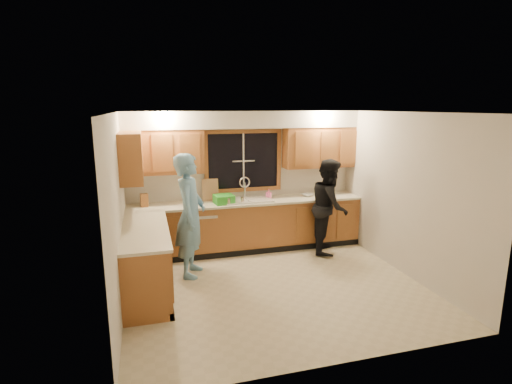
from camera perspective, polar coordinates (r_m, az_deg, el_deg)
floor at (r=6.02m, az=2.71°, el=-13.24°), size 4.20×4.20×0.00m
ceiling at (r=5.44m, az=2.98°, el=11.30°), size 4.20×4.20×0.00m
wall_back at (r=7.38m, az=-1.82°, el=1.77°), size 4.20×0.00×4.20m
wall_left at (r=5.34m, az=-19.12°, el=-2.96°), size 0.00×3.80×3.80m
wall_right at (r=6.56m, az=20.53°, el=-0.33°), size 0.00×3.80×3.80m
base_cabinets_back at (r=7.29m, az=-1.21°, el=-4.91°), size 4.20×0.60×0.88m
base_cabinets_left at (r=5.91m, az=-15.44°, el=-9.55°), size 0.60×1.90×0.88m
countertop_back at (r=7.16m, az=-1.20°, el=-1.42°), size 4.20×0.63×0.04m
countertop_left at (r=5.76m, az=-15.55°, el=-5.28°), size 0.63×1.90×0.04m
upper_cabinets_left at (r=6.94m, az=-13.08°, el=5.60°), size 1.35×0.33×0.75m
upper_cabinets_right at (r=7.61m, az=8.99°, el=6.32°), size 1.35×0.33×0.75m
upper_cabinets_return at (r=6.32m, az=-17.43°, el=4.74°), size 0.33×0.90×0.75m
soffit at (r=7.10m, az=-1.54°, el=10.30°), size 4.20×0.35×0.30m
window_frame at (r=7.32m, az=-1.82°, el=4.46°), size 1.44×0.03×1.14m
sink at (r=7.18m, az=-1.24°, el=-1.66°), size 0.86×0.52×0.57m
dishwasher at (r=7.14m, az=-7.84°, el=-5.66°), size 0.60×0.56×0.82m
stove at (r=5.38m, az=-15.39°, el=-11.65°), size 0.58×0.75×0.90m
man at (r=6.16m, az=-9.37°, el=-3.34°), size 0.64×0.80×1.90m
woman at (r=7.20m, az=10.47°, el=-2.00°), size 0.94×1.02×1.69m
knife_block at (r=6.97m, az=-15.67°, el=-1.14°), size 0.14×0.12×0.22m
cutting_board at (r=7.21m, az=-6.55°, el=0.35°), size 0.30×0.12×0.38m
dish_crate at (r=6.96m, az=-4.62°, el=-1.03°), size 0.35×0.33×0.15m
soap_bottle at (r=7.31m, az=1.83°, el=-0.27°), size 0.09×0.10×0.17m
bowl at (r=7.57m, az=7.33°, el=-0.42°), size 0.25×0.25×0.05m
can_left at (r=6.85m, az=-3.93°, el=-1.36°), size 0.07×0.07×0.12m
can_right at (r=6.97m, az=-1.94°, el=-1.18°), size 0.07×0.07×0.11m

